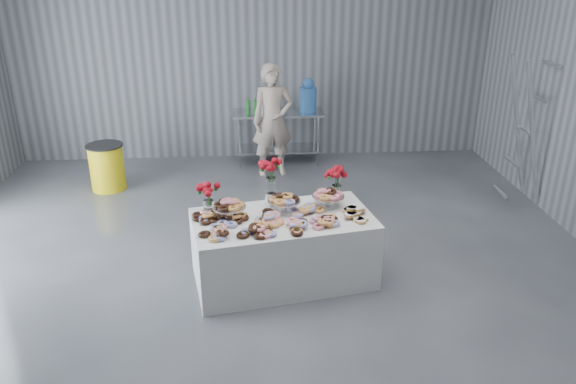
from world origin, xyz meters
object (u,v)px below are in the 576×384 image
(stepladder, at_px, (525,131))
(water_jug, at_px, (308,96))
(prep_table, at_px, (278,128))
(person, at_px, (273,121))
(display_table, at_px, (283,249))
(trash_barrel, at_px, (107,167))

(stepladder, bearing_deg, water_jug, 147.22)
(water_jug, bearing_deg, prep_table, 180.00)
(prep_table, height_order, water_jug, water_jug)
(prep_table, distance_m, person, 0.59)
(prep_table, bearing_deg, stepladder, -28.72)
(person, bearing_deg, display_table, -98.26)
(prep_table, bearing_deg, person, -102.39)
(person, distance_m, stepladder, 3.71)
(person, xyz_separation_m, trash_barrel, (-2.54, -0.46, -0.54))
(prep_table, distance_m, trash_barrel, 2.84)
(person, height_order, stepladder, stepladder)
(water_jug, relative_size, person, 0.31)
(display_table, height_order, stepladder, stepladder)
(prep_table, height_order, stepladder, stepladder)
(trash_barrel, bearing_deg, prep_table, 20.21)
(prep_table, height_order, person, person)
(display_table, relative_size, person, 1.06)
(trash_barrel, bearing_deg, stepladder, -8.13)
(prep_table, xyz_separation_m, trash_barrel, (-2.66, -0.98, -0.26))
(prep_table, bearing_deg, trash_barrel, -159.79)
(display_table, relative_size, prep_table, 1.27)
(prep_table, xyz_separation_m, stepladder, (3.35, -1.84, 0.43))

